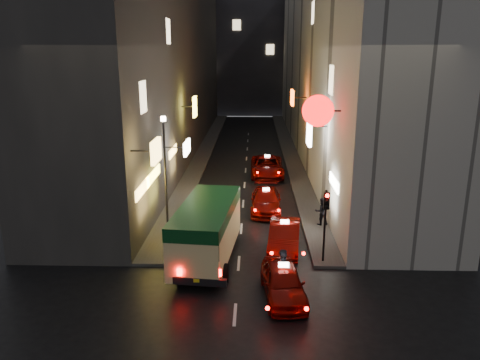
# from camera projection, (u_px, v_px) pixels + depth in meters

# --- Properties ---
(building_left) EXTENTS (7.48, 52.00, 18.00)m
(building_left) POSITION_uv_depth(u_px,v_px,m) (164.00, 59.00, 44.65)
(building_left) COLOR #3C3937
(building_left) RESTS_ON ground
(building_right) EXTENTS (7.93, 52.00, 18.00)m
(building_right) POSITION_uv_depth(u_px,v_px,m) (332.00, 59.00, 44.19)
(building_right) COLOR #ACA69D
(building_right) RESTS_ON ground
(building_far) EXTENTS (30.00, 10.00, 22.00)m
(building_far) POSITION_uv_depth(u_px,v_px,m) (250.00, 43.00, 74.72)
(building_far) COLOR #35343A
(building_far) RESTS_ON ground
(sidewalk_left) EXTENTS (1.50, 52.00, 0.15)m
(sidewalk_left) POSITION_uv_depth(u_px,v_px,m) (205.00, 151.00, 46.92)
(sidewalk_left) COLOR #454340
(sidewalk_left) RESTS_ON ground
(sidewalk_right) EXTENTS (1.50, 52.00, 0.15)m
(sidewalk_right) POSITION_uv_depth(u_px,v_px,m) (290.00, 151.00, 46.68)
(sidewalk_right) COLOR #454340
(sidewalk_right) RESTS_ON ground
(minibus) EXTENTS (2.97, 6.82, 2.85)m
(minibus) POSITION_uv_depth(u_px,v_px,m) (207.00, 225.00, 22.08)
(minibus) COLOR #E4DD8E
(minibus) RESTS_ON ground
(taxi_near) EXTENTS (2.51, 5.14, 1.75)m
(taxi_near) POSITION_uv_depth(u_px,v_px,m) (283.00, 280.00, 18.98)
(taxi_near) COLOR #700803
(taxi_near) RESTS_ON ground
(taxi_second) EXTENTS (2.65, 5.37, 1.82)m
(taxi_second) POSITION_uv_depth(u_px,v_px,m) (284.00, 234.00, 23.59)
(taxi_second) COLOR #700803
(taxi_second) RESTS_ON ground
(taxi_third) EXTENTS (2.11, 4.92, 1.72)m
(taxi_third) POSITION_uv_depth(u_px,v_px,m) (266.00, 199.00, 29.37)
(taxi_third) COLOR #700803
(taxi_third) RESTS_ON ground
(taxi_far) EXTENTS (2.37, 5.70, 1.98)m
(taxi_far) POSITION_uv_depth(u_px,v_px,m) (267.00, 165.00, 37.66)
(taxi_far) COLOR #700803
(taxi_far) RESTS_ON ground
(pedestrian_crossing) EXTENTS (0.55, 0.74, 2.04)m
(pedestrian_crossing) POSITION_uv_depth(u_px,v_px,m) (284.00, 267.00, 19.59)
(pedestrian_crossing) COLOR black
(pedestrian_crossing) RESTS_ON ground
(pedestrian_sidewalk) EXTENTS (0.76, 0.56, 1.82)m
(pedestrian_sidewalk) POSITION_uv_depth(u_px,v_px,m) (322.00, 209.00, 26.59)
(pedestrian_sidewalk) COLOR black
(pedestrian_sidewalk) RESTS_ON sidewalk_right
(traffic_light) EXTENTS (0.26, 0.43, 3.50)m
(traffic_light) POSITION_uv_depth(u_px,v_px,m) (326.00, 211.00, 21.39)
(traffic_light) COLOR black
(traffic_light) RESTS_ON sidewalk_right
(lamp_post) EXTENTS (0.28, 0.28, 6.22)m
(lamp_post) POSITION_uv_depth(u_px,v_px,m) (165.00, 165.00, 25.72)
(lamp_post) COLOR black
(lamp_post) RESTS_ON sidewalk_left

